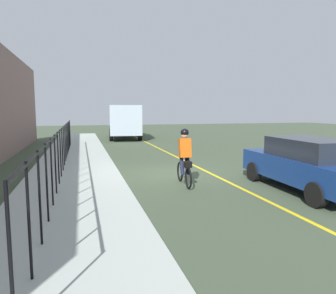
# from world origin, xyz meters

# --- Properties ---
(ground_plane) EXTENTS (80.00, 80.00, 0.00)m
(ground_plane) POSITION_xyz_m (0.00, 0.00, 0.00)
(ground_plane) COLOR #3E4B36
(lane_line_centre) EXTENTS (36.00, 0.12, 0.01)m
(lane_line_centre) POSITION_xyz_m (0.00, -1.60, 0.00)
(lane_line_centre) COLOR yellow
(lane_line_centre) RESTS_ON ground
(sidewalk) EXTENTS (40.00, 3.20, 0.15)m
(sidewalk) POSITION_xyz_m (0.00, 3.40, 0.07)
(sidewalk) COLOR #A8B1A9
(sidewalk) RESTS_ON ground
(iron_fence) EXTENTS (17.95, 0.04, 1.60)m
(iron_fence) POSITION_xyz_m (1.00, 3.80, 1.25)
(iron_fence) COLOR black
(iron_fence) RESTS_ON sidewalk
(cyclist_lead) EXTENTS (1.71, 0.38, 1.83)m
(cyclist_lead) POSITION_xyz_m (-1.89, -0.04, 0.91)
(cyclist_lead) COLOR black
(cyclist_lead) RESTS_ON ground
(patrol_sedan) EXTENTS (4.45, 2.02, 1.58)m
(patrol_sedan) POSITION_xyz_m (-3.51, -3.33, 0.82)
(patrol_sedan) COLOR navy
(patrol_sedan) RESTS_ON ground
(box_truck_background) EXTENTS (6.90, 3.05, 2.78)m
(box_truck_background) POSITION_xyz_m (15.07, -0.46, 1.55)
(box_truck_background) COLOR #A6B7C6
(box_truck_background) RESTS_ON ground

